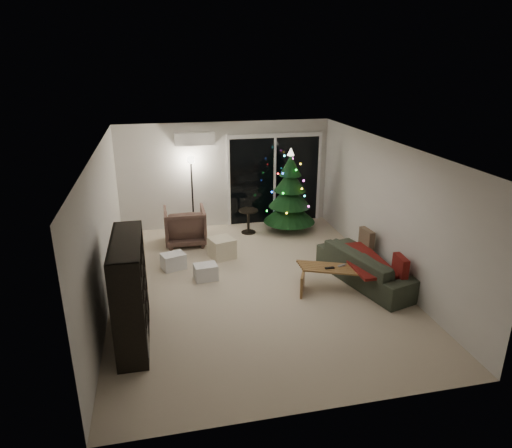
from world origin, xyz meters
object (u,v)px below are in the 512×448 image
(bookshelf, at_px, (116,293))
(coffee_table, at_px, (337,278))
(christmas_tree, at_px, (290,190))
(media_cabinet, at_px, (125,273))
(sofa, at_px, (368,266))
(armchair, at_px, (185,226))

(bookshelf, relative_size, coffee_table, 1.17)
(bookshelf, bearing_deg, christmas_tree, 30.25)
(media_cabinet, relative_size, christmas_tree, 0.55)
(media_cabinet, distance_m, sofa, 4.34)
(christmas_tree, bearing_deg, bookshelf, -133.43)
(bookshelf, relative_size, christmas_tree, 0.79)
(media_cabinet, height_order, coffee_table, media_cabinet)
(coffee_table, bearing_deg, media_cabinet, -168.60)
(coffee_table, bearing_deg, bookshelf, -144.53)
(media_cabinet, distance_m, christmas_tree, 4.36)
(coffee_table, bearing_deg, armchair, 154.96)
(christmas_tree, bearing_deg, media_cabinet, -147.76)
(sofa, height_order, christmas_tree, christmas_tree)
(armchair, bearing_deg, christmas_tree, -172.01)
(bookshelf, xyz_separation_m, sofa, (4.30, 0.97, -0.47))
(armchair, bearing_deg, sofa, 141.34)
(sofa, xyz_separation_m, coffee_table, (-0.66, -0.16, -0.10))
(armchair, distance_m, coffee_table, 3.67)
(christmas_tree, bearing_deg, sofa, -77.17)
(sofa, height_order, coffee_table, sofa)
(bookshelf, distance_m, coffee_table, 3.77)
(media_cabinet, bearing_deg, armchair, 50.11)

